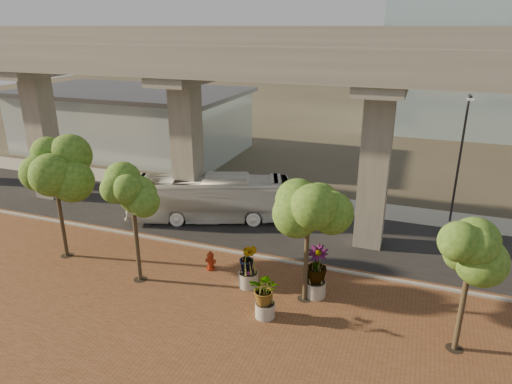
% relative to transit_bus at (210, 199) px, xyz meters
% --- Properties ---
extents(ground, '(160.00, 160.00, 0.00)m').
position_rel_transit_bus_xyz_m(ground, '(4.46, -2.02, -1.53)').
color(ground, '#312E24').
rests_on(ground, ground).
extents(brick_plaza, '(70.00, 13.00, 0.06)m').
position_rel_transit_bus_xyz_m(brick_plaza, '(4.46, -10.02, -1.50)').
color(brick_plaza, brown).
rests_on(brick_plaza, ground).
extents(asphalt_road, '(90.00, 8.00, 0.04)m').
position_rel_transit_bus_xyz_m(asphalt_road, '(4.46, -0.02, -1.51)').
color(asphalt_road, black).
rests_on(asphalt_road, ground).
extents(curb_strip, '(70.00, 0.25, 0.16)m').
position_rel_transit_bus_xyz_m(curb_strip, '(4.46, -4.02, -1.45)').
color(curb_strip, gray).
rests_on(curb_strip, ground).
extents(far_sidewalk, '(90.00, 3.00, 0.06)m').
position_rel_transit_bus_xyz_m(far_sidewalk, '(4.46, 5.48, -1.50)').
color(far_sidewalk, gray).
rests_on(far_sidewalk, ground).
extents(transit_viaduct, '(72.00, 5.60, 12.40)m').
position_rel_transit_bus_xyz_m(transit_viaduct, '(4.46, -0.02, 5.76)').
color(transit_viaduct, gray).
rests_on(transit_viaduct, ground).
extents(station_pavilion, '(23.00, 13.00, 6.30)m').
position_rel_transit_bus_xyz_m(station_pavilion, '(-15.54, 13.98, 1.69)').
color(station_pavilion, '#AABBC2').
rests_on(station_pavilion, ground).
extents(transit_bus, '(11.17, 6.15, 3.05)m').
position_rel_transit_bus_xyz_m(transit_bus, '(0.00, 0.00, 0.00)').
color(transit_bus, white).
rests_on(transit_bus, ground).
extents(fire_hydrant, '(0.53, 0.48, 1.06)m').
position_rel_transit_bus_xyz_m(fire_hydrant, '(2.91, -6.17, -0.96)').
color(fire_hydrant, maroon).
rests_on(fire_hydrant, ground).
extents(planter_front, '(1.98, 1.98, 2.18)m').
position_rel_transit_bus_xyz_m(planter_front, '(7.05, -9.18, -0.14)').
color(planter_front, '#A9A199').
rests_on(planter_front, ground).
extents(planter_right, '(2.47, 2.47, 2.63)m').
position_rel_transit_bus_xyz_m(planter_right, '(8.78, -6.75, 0.13)').
color(planter_right, '#9D968E').
rests_on(planter_right, ground).
extents(planter_left, '(2.17, 2.17, 2.39)m').
position_rel_transit_bus_xyz_m(planter_left, '(5.43, -7.06, -0.01)').
color(planter_left, gray).
rests_on(planter_left, ground).
extents(street_tree_far_west, '(3.79, 3.79, 6.73)m').
position_rel_transit_bus_xyz_m(street_tree_far_west, '(-5.47, -7.59, 3.52)').
color(street_tree_far_west, '#4B3C2A').
rests_on(street_tree_far_west, ground).
extents(street_tree_near_west, '(2.98, 2.98, 5.89)m').
position_rel_transit_bus_xyz_m(street_tree_near_west, '(-0.05, -8.39, 3.04)').
color(street_tree_near_west, '#4B3C2A').
rests_on(street_tree_near_west, ground).
extents(street_tree_near_east, '(3.55, 3.55, 6.58)m').
position_rel_transit_bus_xyz_m(street_tree_near_east, '(8.37, -7.20, 3.47)').
color(street_tree_near_east, '#4B3C2A').
rests_on(street_tree_near_east, ground).
extents(street_tree_far_east, '(3.00, 3.00, 5.75)m').
position_rel_transit_bus_xyz_m(street_tree_far_east, '(15.00, -8.60, 2.90)').
color(street_tree_far_east, '#4B3C2A').
rests_on(street_tree_far_east, ground).
extents(streetlamp_west, '(0.44, 1.28, 8.84)m').
position_rel_transit_bus_xyz_m(streetlamp_west, '(-3.15, 4.99, 3.63)').
color(streetlamp_west, '#323237').
rests_on(streetlamp_west, ground).
extents(streetlamp_east, '(0.42, 1.23, 8.46)m').
position_rel_transit_bus_xyz_m(streetlamp_east, '(15.23, 5.08, 3.41)').
color(streetlamp_east, '#2B2B30').
rests_on(streetlamp_east, ground).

